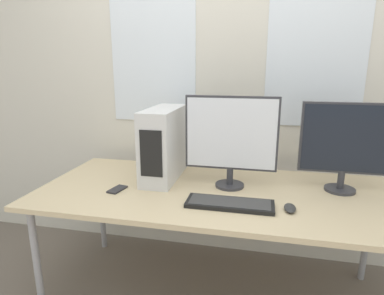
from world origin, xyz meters
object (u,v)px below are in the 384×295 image
keyboard (230,204)px  cell_phone (117,189)px  pc_tower (164,143)px  monitor_main (231,137)px  mouse (290,208)px  monitor_right_near (345,143)px

keyboard → cell_phone: 0.65m
cell_phone → pc_tower: bearing=65.7°
monitor_main → mouse: monitor_main is taller
monitor_main → monitor_right_near: monitor_main is taller
monitor_main → mouse: (0.32, -0.26, -0.28)m
pc_tower → monitor_right_near: 1.04m
pc_tower → mouse: bearing=-24.7°
monitor_main → mouse: bearing=-38.9°
monitor_main → mouse: size_ratio=5.05×
keyboard → mouse: mouse is taller
monitor_main → monitor_right_near: bearing=6.0°
monitor_main → keyboard: monitor_main is taller
pc_tower → mouse: pc_tower is taller
monitor_right_near → monitor_main: bearing=-174.0°
pc_tower → cell_phone: 0.40m
mouse → cell_phone: (-0.95, 0.07, -0.01)m
pc_tower → keyboard: bearing=-37.8°
keyboard → mouse: size_ratio=4.22×
monitor_right_near → cell_phone: (-1.24, -0.26, -0.28)m
pc_tower → monitor_right_near: bearing=-0.9°
pc_tower → keyboard: (0.45, -0.35, -0.21)m
mouse → monitor_main: bearing=141.1°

